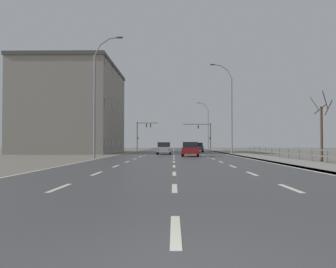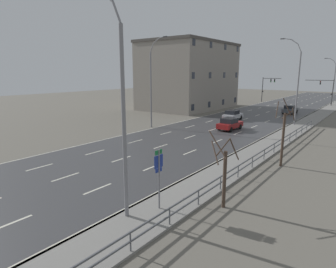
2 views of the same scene
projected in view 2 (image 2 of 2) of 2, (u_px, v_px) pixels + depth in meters
The scene contains 17 objects.
ground_plane at pixel (252, 117), 47.66m from camera, with size 160.00×160.00×0.12m.
road_asphalt_strip at pixel (274, 110), 56.98m from camera, with size 14.00×120.00×0.03m.
sidewalk_right at pixel (321, 113), 51.99m from camera, with size 3.00×120.00×0.12m.
guardrail at pixel (259, 156), 22.90m from camera, with size 0.07×39.81×1.00m.
street_lamp_foreground at pixel (121, 111), 13.56m from camera, with size 2.76×0.24×11.22m.
street_lamp_midground at pixel (297, 84), 39.09m from camera, with size 2.90×0.24×11.93m.
street_lamp_distant at pixel (333, 82), 64.81m from camera, with size 2.54×0.24×10.57m.
street_lamp_left_bank at pixel (152, 85), 37.65m from camera, with size 2.78×0.24×11.71m.
highway_sign at pixel (159, 172), 14.96m from camera, with size 0.09×0.68×3.39m.
traffic_signal_right at pixel (327, 88), 63.54m from camera, with size 5.93×0.36×5.85m.
traffic_signal_left at pixel (267, 85), 71.77m from camera, with size 4.56×0.36×6.14m.
car_distant at pixel (290, 109), 51.46m from camera, with size 1.93×4.15×1.57m.
car_far_left at pixel (230, 124), 36.84m from camera, with size 2.00×4.18×1.57m.
car_far_right at pixel (233, 115), 44.48m from camera, with size 1.87×4.12×1.57m.
brick_building at pixel (189, 76), 58.82m from camera, with size 13.21×20.20×13.30m.
bare_tree_near at pixel (224, 174), 15.31m from camera, with size 1.42×1.55×4.29m.
bare_tree_mid at pixel (283, 136), 22.19m from camera, with size 1.39×1.41×5.43m.
Camera 2 is at (17.37, 1.95, 7.26)m, focal length 30.52 mm.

